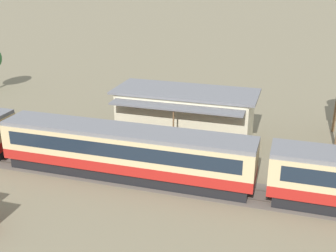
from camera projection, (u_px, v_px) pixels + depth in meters
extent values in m
cylinder|color=black|center=(317.00, 204.00, 27.86)|extent=(0.90, 0.18, 0.90)
cylinder|color=black|center=(317.00, 193.00, 29.14)|extent=(0.90, 0.18, 0.90)
cube|color=#AD1E19|center=(126.00, 161.00, 32.05)|extent=(19.58, 3.15, 0.80)
cube|color=#D1B784|center=(125.00, 144.00, 31.57)|extent=(19.58, 3.15, 1.91)
cube|color=#192330|center=(125.00, 143.00, 31.54)|extent=(18.02, 3.19, 1.07)
cube|color=slate|center=(124.00, 131.00, 31.18)|extent=(19.58, 2.96, 0.30)
cube|color=black|center=(126.00, 171.00, 32.35)|extent=(18.80, 2.71, 0.88)
cylinder|color=black|center=(206.00, 187.00, 29.93)|extent=(0.90, 0.18, 0.90)
cylinder|color=black|center=(210.00, 178.00, 31.21)|extent=(0.90, 0.18, 0.90)
cylinder|color=black|center=(47.00, 164.00, 33.50)|extent=(0.90, 0.18, 0.90)
cylinder|color=black|center=(57.00, 156.00, 34.78)|extent=(0.90, 0.18, 0.90)
cube|color=#665B51|center=(116.00, 174.00, 32.74)|extent=(147.98, 3.60, 0.01)
cube|color=#4C4238|center=(113.00, 178.00, 32.10)|extent=(147.98, 0.12, 0.04)
cube|color=#4C4238|center=(120.00, 170.00, 33.38)|extent=(147.98, 0.12, 0.04)
cube|color=beige|center=(185.00, 115.00, 39.43)|extent=(12.23, 5.03, 4.31)
cube|color=slate|center=(186.00, 91.00, 38.63)|extent=(13.21, 5.43, 0.20)
cube|color=slate|center=(175.00, 107.00, 35.85)|extent=(11.75, 1.60, 0.16)
cylinder|color=brown|center=(173.00, 132.00, 36.02)|extent=(0.14, 0.14, 3.83)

